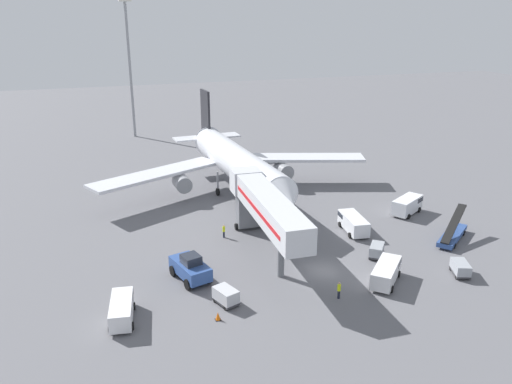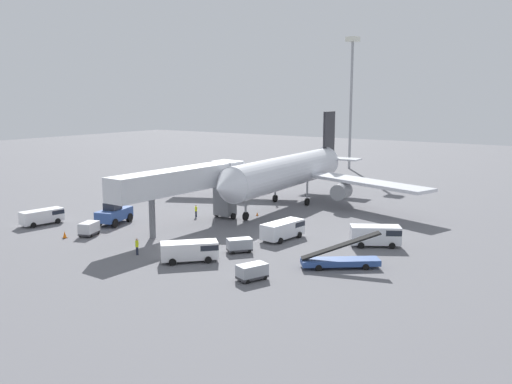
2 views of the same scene
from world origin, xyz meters
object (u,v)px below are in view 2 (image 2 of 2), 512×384
(pushback_tug, at_px, (114,214))
(apron_light_mast, at_px, (352,80))
(safety_cone_bravo, at_px, (65,235))
(baggage_cart_outer_left, at_px, (239,245))
(ground_crew_worker_foreground, at_px, (137,246))
(belt_loader_truck, at_px, (340,260))
(safety_cone_alpha, at_px, (257,214))
(service_van_far_right, at_px, (191,250))
(service_van_mid_right, at_px, (43,216))
(ground_crew_worker_midground, at_px, (196,211))
(baggage_cart_mid_center, at_px, (252,271))
(service_van_mid_left, at_px, (377,235))
(service_van_near_center, at_px, (284,229))
(airplane_at_gate, at_px, (290,171))
(baggage_cart_rear_right, at_px, (89,228))
(jet_bridge, at_px, (188,182))

(pushback_tug, height_order, apron_light_mast, apron_light_mast)
(pushback_tug, relative_size, safety_cone_bravo, 7.22)
(baggage_cart_outer_left, height_order, ground_crew_worker_foreground, ground_crew_worker_foreground)
(pushback_tug, xyz_separation_m, belt_loader_truck, (31.22, -0.31, -0.52))
(baggage_cart_outer_left, bearing_deg, safety_cone_alpha, 118.27)
(service_van_far_right, height_order, service_van_mid_right, service_van_far_right)
(ground_crew_worker_foreground, distance_m, ground_crew_worker_midground, 18.11)
(baggage_cart_mid_center, bearing_deg, service_van_far_right, 171.71)
(baggage_cart_outer_left, relative_size, ground_crew_worker_midground, 1.70)
(service_van_mid_left, height_order, service_van_near_center, service_van_mid_left)
(service_van_mid_right, relative_size, ground_crew_worker_foreground, 3.09)
(airplane_at_gate, relative_size, ground_crew_worker_midground, 26.01)
(pushback_tug, xyz_separation_m, baggage_cart_mid_center, (26.38, -7.75, -0.51))
(ground_crew_worker_midground, bearing_deg, baggage_cart_rear_right, -104.35)
(baggage_cart_mid_center, height_order, safety_cone_alpha, baggage_cart_mid_center)
(ground_crew_worker_midground, bearing_deg, service_van_mid_right, -132.85)
(service_van_mid_left, bearing_deg, service_van_far_right, -129.68)
(apron_light_mast, bearing_deg, service_van_far_right, -76.86)
(pushback_tug, bearing_deg, service_van_far_right, -19.69)
(airplane_at_gate, relative_size, safety_cone_alpha, 86.30)
(service_van_far_right, height_order, apron_light_mast, apron_light_mast)
(baggage_cart_outer_left, bearing_deg, service_van_near_center, 82.68)
(jet_bridge, height_order, belt_loader_truck, jet_bridge)
(service_van_far_right, bearing_deg, baggage_cart_mid_center, -8.29)
(service_van_far_right, distance_m, ground_crew_worker_foreground, 6.11)
(airplane_at_gate, bearing_deg, apron_light_mast, 103.35)
(pushback_tug, distance_m, service_van_mid_right, 8.81)
(belt_loader_truck, distance_m, service_van_far_right, 14.28)
(pushback_tug, height_order, ground_crew_worker_foreground, pushback_tug)
(baggage_cart_rear_right, bearing_deg, belt_loader_truck, 10.30)
(airplane_at_gate, relative_size, service_van_mid_left, 7.67)
(safety_cone_alpha, bearing_deg, baggage_cart_outer_left, -61.73)
(pushback_tug, xyz_separation_m, service_van_mid_left, (31.11, 8.73, -0.04))
(apron_light_mast, bearing_deg, belt_loader_truck, -65.82)
(ground_crew_worker_foreground, bearing_deg, belt_loader_truck, 22.27)
(service_van_near_center, relative_size, apron_light_mast, 0.20)
(jet_bridge, relative_size, safety_cone_alpha, 41.56)
(pushback_tug, distance_m, apron_light_mast, 68.40)
(belt_loader_truck, bearing_deg, ground_crew_worker_foreground, -157.73)
(baggage_cart_rear_right, height_order, safety_cone_bravo, baggage_cart_rear_right)
(pushback_tug, bearing_deg, ground_crew_worker_midground, 56.63)
(service_van_far_right, bearing_deg, airplane_at_gate, 102.83)
(baggage_cart_rear_right, relative_size, ground_crew_worker_midground, 1.70)
(jet_bridge, relative_size, baggage_cart_rear_right, 7.37)
(baggage_cart_outer_left, relative_size, baggage_cart_mid_center, 0.94)
(service_van_mid_left, bearing_deg, airplane_at_gate, 143.18)
(apron_light_mast, bearing_deg, service_van_mid_left, -62.62)
(baggage_cart_outer_left, xyz_separation_m, ground_crew_worker_midground, (-14.58, 10.28, 0.06))
(service_van_mid_right, bearing_deg, belt_loader_truck, 7.17)
(airplane_at_gate, relative_size, baggage_cart_rear_right, 15.30)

